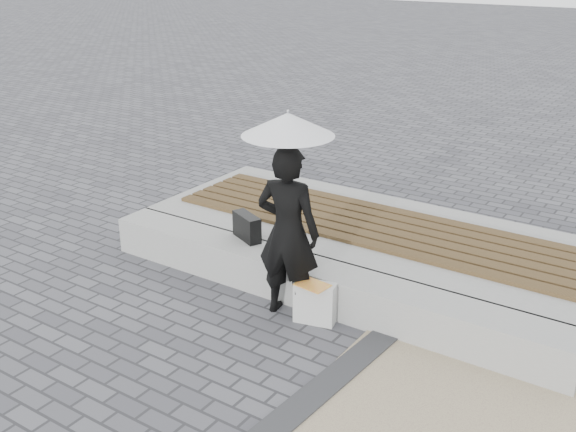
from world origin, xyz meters
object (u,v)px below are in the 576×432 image
object	(u,v)px
woman	(288,233)
handbag	(247,227)
canvas_tote	(315,303)
parasol	(288,124)
seating_ledge	(315,283)

from	to	relation	value
woman	handbag	bearing A→B (deg)	-38.75
woman	canvas_tote	distance (m)	0.71
woman	handbag	distance (m)	1.00
parasol	handbag	world-z (taller)	parasol
canvas_tote	parasol	bearing A→B (deg)	164.94
woman	parasol	bearing A→B (deg)	170.52
woman	parasol	xyz separation A→B (m)	(0.00, 0.00, 1.02)
parasol	canvas_tote	xyz separation A→B (m)	(0.31, -0.01, -1.65)
seating_ledge	woman	bearing A→B (deg)	-108.27
seating_ledge	handbag	distance (m)	1.01
seating_ledge	parasol	xyz separation A→B (m)	(-0.11, -0.32, 1.66)
seating_ledge	parasol	world-z (taller)	parasol
woman	handbag	xyz separation A→B (m)	(-0.83, 0.47, -0.30)
seating_ledge	canvas_tote	distance (m)	0.39
woman	parasol	distance (m)	1.02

